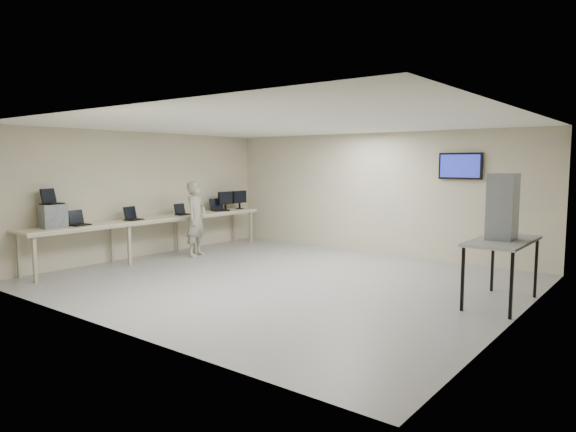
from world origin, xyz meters
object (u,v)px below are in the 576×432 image
Objects in this scene: equipment_box at (53,216)px; soldier at (196,219)px; side_table at (502,244)px; workbench at (155,221)px.

equipment_box is 3.07m from soldier.
side_table is at bearing 29.60° from equipment_box.
soldier is at bearing 49.56° from workbench.
soldier is (0.65, 2.99, -0.27)m from equipment_box.
equipment_box reaches higher than workbench.
workbench is at bearing 121.62° from soldier.
workbench is at bearing 94.98° from equipment_box.
side_table is at bearing 6.21° from workbench.
side_table is (6.60, 0.10, 0.06)m from soldier.
workbench is 13.51× the size of equipment_box.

